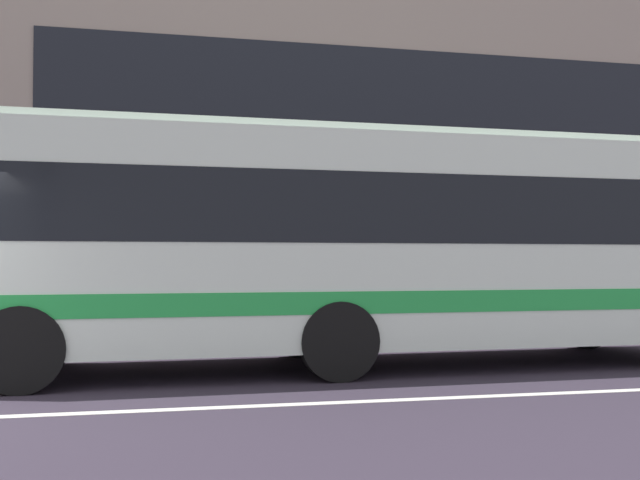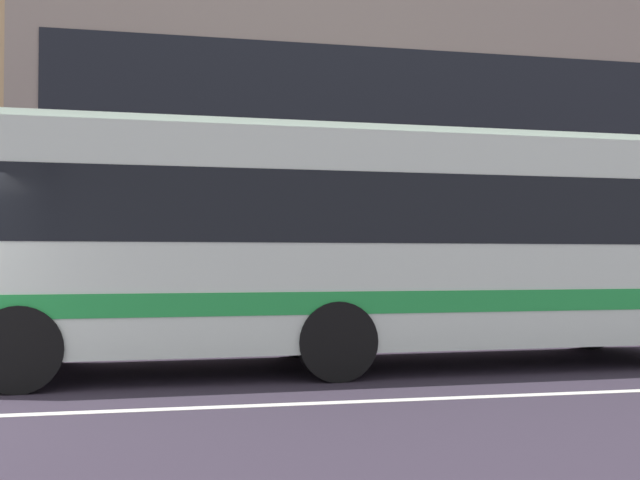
# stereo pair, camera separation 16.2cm
# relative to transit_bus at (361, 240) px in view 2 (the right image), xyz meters

# --- Properties ---
(apartment_block_right) EXTENTS (18.25, 11.38, 9.90)m
(apartment_block_right) POSITION_rel_transit_bus_xyz_m (2.81, 12.73, 3.14)
(apartment_block_right) COLOR #A08F83
(apartment_block_right) RESTS_ON ground_plane
(transit_bus) EXTENTS (10.85, 2.87, 3.28)m
(transit_bus) POSITION_rel_transit_bus_xyz_m (0.00, 0.00, 0.00)
(transit_bus) COLOR silver
(transit_bus) RESTS_ON ground_plane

